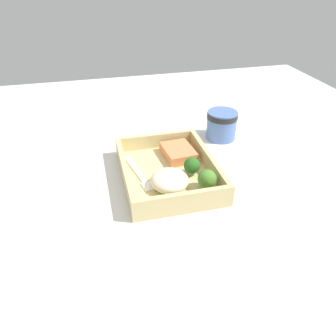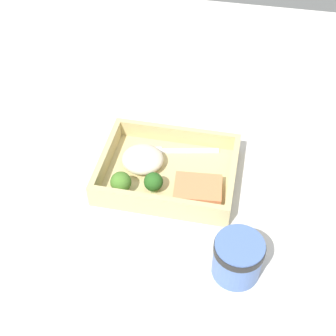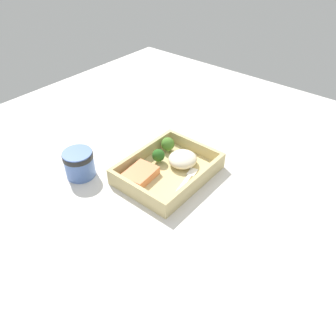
{
  "view_description": "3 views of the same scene",
  "coord_description": "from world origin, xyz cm",
  "views": [
    {
      "loc": [
        62.51,
        -15.66,
        44.51
      ],
      "look_at": [
        0.0,
        0.0,
        2.7
      ],
      "focal_mm": 35.0,
      "sensor_mm": 36.0,
      "label": 1
    },
    {
      "loc": [
        -13.33,
        65.38,
        71.61
      ],
      "look_at": [
        0.0,
        0.0,
        2.7
      ],
      "focal_mm": 50.0,
      "sensor_mm": 36.0,
      "label": 2
    },
    {
      "loc": [
        -56.87,
        -46.97,
        61.79
      ],
      "look_at": [
        0.0,
        0.0,
        2.7
      ],
      "focal_mm": 35.0,
      "sensor_mm": 36.0,
      "label": 3
    }
  ],
  "objects": [
    {
      "name": "paper_cup",
      "position": [
        -16.08,
        19.77,
        4.51
      ],
      "size": [
        8.64,
        8.64,
        8.09
      ],
      "color": "#5071B5",
      "rests_on": "ground_plane"
    },
    {
      "name": "broccoli_floret_1",
      "position": [
        1.86,
        5.27,
        3.66
      ],
      "size": [
        3.83,
        3.83,
        4.47
      ],
      "color": "#80995B",
      "rests_on": "takeout_tray"
    },
    {
      "name": "ground_plane",
      "position": [
        0.0,
        0.0,
        -1.0
      ],
      "size": [
        160.0,
        160.0,
        2.0
      ],
      "primitive_type": "cube",
      "color": "silver"
    },
    {
      "name": "fork",
      "position": [
        -0.7,
        -6.72,
        1.42
      ],
      "size": [
        15.8,
        4.91,
        0.44
      ],
      "color": "white",
      "rests_on": "takeout_tray"
    },
    {
      "name": "mashed_potatoes",
      "position": [
        5.59,
        -1.04,
        3.16
      ],
      "size": [
        8.72,
        8.42,
        3.92
      ],
      "primitive_type": "ellipsoid",
      "color": "beige",
      "rests_on": "takeout_tray"
    },
    {
      "name": "tray_rim",
      "position": [
        0.0,
        0.0,
        3.13
      ],
      "size": [
        27.61,
        21.36,
        3.86
      ],
      "color": "#CCB97D",
      "rests_on": "takeout_tray"
    },
    {
      "name": "salmon_fillet",
      "position": [
        -6.9,
        4.47,
        2.43
      ],
      "size": [
        9.95,
        7.94,
        2.45
      ],
      "primitive_type": "cube",
      "rotation": [
        0.0,
        0.0,
        0.09
      ],
      "color": "#E58451",
      "rests_on": "takeout_tray"
    },
    {
      "name": "receipt_slip",
      "position": [
        10.74,
        -25.25,
        0.12
      ],
      "size": [
        14.5,
        17.6,
        0.24
      ],
      "primitive_type": "cube",
      "rotation": [
        0.0,
        0.0,
        0.37
      ],
      "color": "white",
      "rests_on": "ground_plane"
    },
    {
      "name": "takeout_tray",
      "position": [
        0.0,
        0.0,
        0.6
      ],
      "size": [
        27.61,
        21.36,
        1.2
      ],
      "primitive_type": "cube",
      "color": "#CCB97D",
      "rests_on": "ground_plane"
    },
    {
      "name": "broccoli_floret_2",
      "position": [
        8.07,
        6.74,
        3.8
      ],
      "size": [
        4.19,
        4.19,
        4.79
      ],
      "color": "#86A061",
      "rests_on": "takeout_tray"
    }
  ]
}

